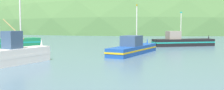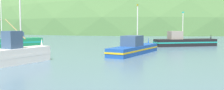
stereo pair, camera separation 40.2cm
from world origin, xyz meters
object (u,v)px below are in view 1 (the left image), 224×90
at_px(fishing_boat_blue, 133,48).
at_px(fishing_boat_white, 18,54).
at_px(fishing_boat_black, 182,42).
at_px(fishing_boat_green, 3,42).

bearing_deg(fishing_boat_blue, fishing_boat_white, 153.58).
bearing_deg(fishing_boat_blue, fishing_boat_black, -9.22).
relative_size(fishing_boat_white, fishing_boat_blue, 0.84).
height_order(fishing_boat_green, fishing_boat_black, fishing_boat_green).
xyz_separation_m(fishing_boat_black, fishing_boat_blue, (-10.03, -10.38, -0.03)).
height_order(fishing_boat_green, fishing_boat_white, fishing_boat_green).
bearing_deg(fishing_boat_white, fishing_boat_black, -16.93).
xyz_separation_m(fishing_boat_green, fishing_boat_black, (27.38, 0.51, -0.10)).
distance_m(fishing_boat_white, fishing_boat_blue, 12.97).
bearing_deg(fishing_boat_white, fishing_boat_blue, -25.99).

